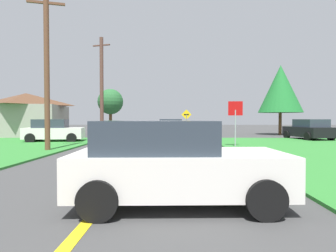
{
  "coord_description": "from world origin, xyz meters",
  "views": [
    {
      "loc": [
        1.4,
        -17.49,
        1.66
      ],
      "look_at": [
        0.88,
        3.74,
        1.11
      ],
      "focal_mm": 30.22,
      "sensor_mm": 36.0,
      "label": 1
    }
  ],
  "objects_px": {
    "stop_sign": "(235,115)",
    "car_approaching_junction": "(169,126)",
    "car_on_crossroad": "(309,130)",
    "utility_pole_mid": "(102,86)",
    "car_behind_on_main_road": "(173,163)",
    "barn": "(26,115)",
    "parked_car_near_building": "(53,131)",
    "pine_tree_center": "(280,89)",
    "utility_pole_near": "(47,68)",
    "oak_tree_left": "(110,102)",
    "direction_sign": "(186,120)"
  },
  "relations": [
    {
      "from": "stop_sign",
      "to": "barn",
      "type": "xyz_separation_m",
      "value": [
        -17.5,
        10.13,
        0.15
      ]
    },
    {
      "from": "stop_sign",
      "to": "pine_tree_center",
      "type": "height_order",
      "value": "pine_tree_center"
    },
    {
      "from": "stop_sign",
      "to": "pine_tree_center",
      "type": "distance_m",
      "value": 15.43
    },
    {
      "from": "pine_tree_center",
      "to": "parked_car_near_building",
      "type": "bearing_deg",
      "value": -153.52
    },
    {
      "from": "utility_pole_near",
      "to": "oak_tree_left",
      "type": "xyz_separation_m",
      "value": [
        -1.66,
        21.28,
        -0.43
      ]
    },
    {
      "from": "car_approaching_junction",
      "to": "car_on_crossroad",
      "type": "bearing_deg",
      "value": 136.64
    },
    {
      "from": "utility_pole_mid",
      "to": "direction_sign",
      "type": "height_order",
      "value": "utility_pole_mid"
    },
    {
      "from": "parked_car_near_building",
      "to": "pine_tree_center",
      "type": "xyz_separation_m",
      "value": [
        19.48,
        9.7,
        3.93
      ]
    },
    {
      "from": "car_behind_on_main_road",
      "to": "car_on_crossroad",
      "type": "bearing_deg",
      "value": 55.74
    },
    {
      "from": "utility_pole_mid",
      "to": "utility_pole_near",
      "type": "bearing_deg",
      "value": -87.38
    },
    {
      "from": "stop_sign",
      "to": "car_approaching_junction",
      "type": "bearing_deg",
      "value": -68.54
    },
    {
      "from": "oak_tree_left",
      "to": "barn",
      "type": "relative_size",
      "value": 0.72
    },
    {
      "from": "car_on_crossroad",
      "to": "oak_tree_left",
      "type": "distance_m",
      "value": 22.93
    },
    {
      "from": "car_on_crossroad",
      "to": "utility_pole_mid",
      "type": "bearing_deg",
      "value": 64.56
    },
    {
      "from": "car_on_crossroad",
      "to": "direction_sign",
      "type": "height_order",
      "value": "direction_sign"
    },
    {
      "from": "utility_pole_mid",
      "to": "direction_sign",
      "type": "relative_size",
      "value": 3.82
    },
    {
      "from": "parked_car_near_building",
      "to": "oak_tree_left",
      "type": "xyz_separation_m",
      "value": [
        0.47,
        15.68,
        2.98
      ]
    },
    {
      "from": "direction_sign",
      "to": "car_behind_on_main_road",
      "type": "bearing_deg",
      "value": -93.1
    },
    {
      "from": "utility_pole_near",
      "to": "barn",
      "type": "bearing_deg",
      "value": 121.81
    },
    {
      "from": "car_on_crossroad",
      "to": "direction_sign",
      "type": "distance_m",
      "value": 9.8
    },
    {
      "from": "parked_car_near_building",
      "to": "utility_pole_near",
      "type": "relative_size",
      "value": 0.52
    },
    {
      "from": "car_approaching_junction",
      "to": "pine_tree_center",
      "type": "xyz_separation_m",
      "value": [
        11.58,
        -2.17,
        3.93
      ]
    },
    {
      "from": "utility_pole_mid",
      "to": "barn",
      "type": "height_order",
      "value": "utility_pole_mid"
    },
    {
      "from": "stop_sign",
      "to": "utility_pole_mid",
      "type": "xyz_separation_m",
      "value": [
        -10.51,
        10.88,
        2.93
      ]
    },
    {
      "from": "barn",
      "to": "pine_tree_center",
      "type": "bearing_deg",
      "value": 7.07
    },
    {
      "from": "utility_pole_near",
      "to": "barn",
      "type": "relative_size",
      "value": 1.08
    },
    {
      "from": "utility_pole_mid",
      "to": "pine_tree_center",
      "type": "height_order",
      "value": "utility_pole_mid"
    },
    {
      "from": "parked_car_near_building",
      "to": "direction_sign",
      "type": "relative_size",
      "value": 1.69
    },
    {
      "from": "barn",
      "to": "oak_tree_left",
      "type": "bearing_deg",
      "value": 56.85
    },
    {
      "from": "parked_car_near_building",
      "to": "pine_tree_center",
      "type": "relative_size",
      "value": 0.58
    },
    {
      "from": "car_behind_on_main_road",
      "to": "barn",
      "type": "height_order",
      "value": "barn"
    },
    {
      "from": "oak_tree_left",
      "to": "car_approaching_junction",
      "type": "bearing_deg",
      "value": -27.16
    },
    {
      "from": "car_behind_on_main_road",
      "to": "parked_car_near_building",
      "type": "bearing_deg",
      "value": 118.48
    },
    {
      "from": "car_behind_on_main_road",
      "to": "utility_pole_mid",
      "type": "xyz_separation_m",
      "value": [
        -7.02,
        21.67,
        4.01
      ]
    },
    {
      "from": "direction_sign",
      "to": "barn",
      "type": "bearing_deg",
      "value": 174.44
    },
    {
      "from": "utility_pole_near",
      "to": "barn",
      "type": "xyz_separation_m",
      "value": [
        -7.58,
        12.21,
        -2.17
      ]
    },
    {
      "from": "utility_pole_near",
      "to": "direction_sign",
      "type": "xyz_separation_m",
      "value": [
        7.48,
        10.75,
        -2.67
      ]
    },
    {
      "from": "barn",
      "to": "utility_pole_mid",
      "type": "bearing_deg",
      "value": 6.12
    },
    {
      "from": "car_on_crossroad",
      "to": "direction_sign",
      "type": "bearing_deg",
      "value": 64.53
    },
    {
      "from": "oak_tree_left",
      "to": "parked_car_near_building",
      "type": "bearing_deg",
      "value": -91.73
    },
    {
      "from": "car_approaching_junction",
      "to": "barn",
      "type": "xyz_separation_m",
      "value": [
        -13.34,
        -5.26,
        1.23
      ]
    },
    {
      "from": "car_approaching_junction",
      "to": "oak_tree_left",
      "type": "distance_m",
      "value": 8.85
    },
    {
      "from": "direction_sign",
      "to": "car_approaching_junction",
      "type": "bearing_deg",
      "value": 104.33
    },
    {
      "from": "stop_sign",
      "to": "utility_pole_near",
      "type": "distance_m",
      "value": 10.4
    },
    {
      "from": "car_on_crossroad",
      "to": "utility_pole_mid",
      "type": "xyz_separation_m",
      "value": [
        -17.5,
        4.81,
        4.01
      ]
    },
    {
      "from": "car_approaching_junction",
      "to": "pine_tree_center",
      "type": "distance_m",
      "value": 12.42
    },
    {
      "from": "utility_pole_mid",
      "to": "direction_sign",
      "type": "xyz_separation_m",
      "value": [
        8.07,
        -2.21,
        -3.28
      ]
    },
    {
      "from": "direction_sign",
      "to": "utility_pole_mid",
      "type": "bearing_deg",
      "value": 164.66
    },
    {
      "from": "direction_sign",
      "to": "barn",
      "type": "xyz_separation_m",
      "value": [
        -15.06,
        1.47,
        0.5
      ]
    },
    {
      "from": "stop_sign",
      "to": "utility_pole_near",
      "type": "bearing_deg",
      "value": 18.2
    }
  ]
}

